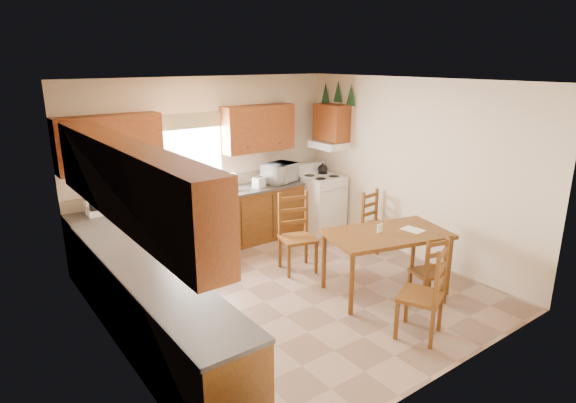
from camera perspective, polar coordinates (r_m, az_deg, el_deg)
floor at (r=6.45m, az=0.53°, el=-10.70°), size 4.50×4.50×0.00m
ceiling at (r=5.73m, az=0.60°, el=14.04°), size 4.50×4.50×0.00m
wall_left at (r=4.99m, az=-20.56°, el=-3.27°), size 4.50×4.50×0.00m
wall_right at (r=7.48m, az=14.46°, el=3.68°), size 4.50×4.50×0.00m
wall_back at (r=7.81m, az=-9.48°, el=4.50°), size 4.50×4.50×0.00m
wall_front at (r=4.46m, az=18.35°, el=-5.38°), size 4.50×4.50×0.00m
lower_cab_back at (r=7.64m, az=-10.61°, el=-2.94°), size 3.75×0.60×0.88m
lower_cab_left at (r=5.30m, az=-15.91°, el=-12.42°), size 0.60×3.60×0.88m
counter_back at (r=7.50m, az=-10.80°, el=0.38°), size 3.75×0.63×0.04m
counter_left at (r=5.10m, az=-16.31°, el=-7.88°), size 0.63×3.60×0.04m
backsplash at (r=7.72m, az=-11.79°, el=1.64°), size 3.75×0.01×0.18m
upper_cab_back_left at (r=7.01m, az=-20.40°, el=6.53°), size 1.41×0.33×0.75m
upper_cab_back_right at (r=8.01m, az=-3.55°, el=8.66°), size 1.25×0.33×0.75m
upper_cab_left at (r=4.75m, az=-18.76°, el=2.32°), size 0.33×3.60×0.75m
upper_cab_stove at (r=8.39m, az=5.17°, el=9.30°), size 0.33×0.62×0.62m
range_hood at (r=8.42m, az=4.85°, el=6.71°), size 0.44×0.62×0.12m
window_frame at (r=7.62m, az=-11.45°, el=5.63°), size 1.13×0.02×1.18m
window_pane at (r=7.61m, az=-11.44°, el=5.62°), size 1.05×0.01×1.10m
window_valance at (r=7.51m, az=-11.57°, el=9.34°), size 1.19×0.01×0.24m
sink_basin at (r=7.52m, az=-10.30°, el=0.77°), size 0.75×0.45×0.04m
pine_decal_a at (r=8.20m, az=7.47°, el=12.43°), size 0.22×0.22×0.36m
pine_decal_b at (r=8.43m, az=5.94°, el=12.86°), size 0.22×0.22×0.36m
pine_decal_c at (r=8.67m, az=4.48°, el=12.74°), size 0.22×0.22×0.36m
stove at (r=8.56m, az=3.94°, el=-0.24°), size 0.66×0.68×0.97m
coffeemaker at (r=6.96m, az=-22.04°, el=-0.04°), size 0.29×0.32×0.38m
paper_towel at (r=7.72m, az=-6.63°, el=2.28°), size 0.16×0.16×0.28m
toaster at (r=7.91m, az=-3.48°, el=2.30°), size 0.24×0.21×0.17m
microwave at (r=8.22m, az=-0.97°, el=3.40°), size 0.62×0.52×0.32m
dining_table at (r=6.44m, az=11.49°, el=-7.04°), size 1.71×1.25×0.82m
chair_near_left at (r=6.31m, az=16.32°, el=-7.53°), size 0.45×0.44×0.89m
chair_near_right at (r=5.49m, az=15.49°, el=-10.08°), size 0.60×0.59×1.10m
chair_far_left at (r=6.86m, az=1.17°, el=-3.83°), size 0.58×0.57×1.12m
chair_far_right at (r=7.78m, az=10.51°, el=-2.33°), size 0.43×0.41×0.94m
table_paper at (r=6.45m, az=14.56°, el=-3.25°), size 0.23×0.29×0.00m
table_card at (r=6.25m, az=10.83°, el=-3.13°), size 0.08×0.02×0.11m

